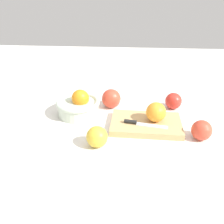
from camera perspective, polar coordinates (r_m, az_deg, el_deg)
ground_plane at (r=0.93m, az=3.14°, el=-2.84°), size 2.40×2.40×0.00m
bowl at (r=0.99m, az=-7.74°, el=1.51°), size 0.17×0.17×0.10m
cutting_board at (r=0.91m, az=7.85°, el=-2.76°), size 0.26×0.17×0.02m
orange_on_board at (r=0.90m, az=10.11°, el=-0.02°), size 0.07×0.07×0.07m
knife at (r=0.88m, az=6.38°, el=-2.62°), size 0.16×0.04×0.01m
apple_front_left at (r=0.79m, az=-3.49°, el=-5.72°), size 0.07×0.07×0.07m
apple_back_right at (r=1.05m, az=14.00°, el=2.50°), size 0.07×0.07×0.07m
apple_back_left at (r=1.03m, az=-0.17°, el=3.13°), size 0.08×0.08×0.08m
apple_front_right at (r=0.88m, az=19.98°, el=-3.97°), size 0.07×0.07×0.07m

